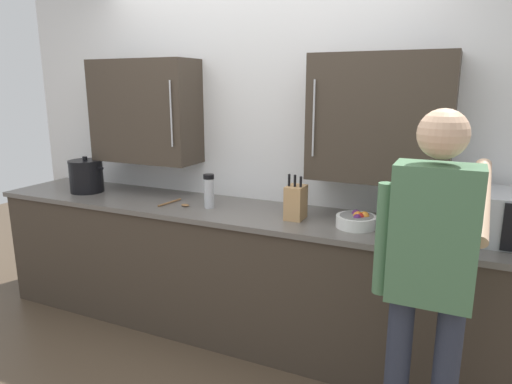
# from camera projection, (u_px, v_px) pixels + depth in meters

# --- Properties ---
(back_wall_tiled) EXTENTS (4.22, 0.44, 2.52)m
(back_wall_tiled) POSITION_uv_depth(u_px,v_px,m) (258.00, 143.00, 3.28)
(back_wall_tiled) COLOR white
(back_wall_tiled) RESTS_ON ground_plane
(counter_unit) EXTENTS (3.89, 0.66, 0.92)m
(counter_unit) POSITION_uv_depth(u_px,v_px,m) (240.00, 273.00, 3.21)
(counter_unit) COLOR #3D3328
(counter_unit) RESTS_ON ground_plane
(microwave_oven) EXTENTS (0.56, 0.79, 0.27)m
(microwave_oven) POSITION_uv_depth(u_px,v_px,m) (470.00, 214.00, 2.52)
(microwave_oven) COLOR #B7BABF
(microwave_oven) RESTS_ON counter_unit
(thermos_flask) EXTENTS (0.08, 0.08, 0.24)m
(thermos_flask) POSITION_uv_depth(u_px,v_px,m) (209.00, 191.00, 3.13)
(thermos_flask) COLOR #B7BABF
(thermos_flask) RESTS_ON counter_unit
(stock_pot) EXTENTS (0.36, 0.26, 0.28)m
(stock_pot) POSITION_uv_depth(u_px,v_px,m) (86.00, 176.00, 3.60)
(stock_pot) COLOR black
(stock_pot) RESTS_ON counter_unit
(knife_block) EXTENTS (0.11, 0.15, 0.29)m
(knife_block) POSITION_uv_depth(u_px,v_px,m) (296.00, 202.00, 2.87)
(knife_block) COLOR tan
(knife_block) RESTS_ON counter_unit
(wooden_spoon) EXTENTS (0.20, 0.23, 0.02)m
(wooden_spoon) POSITION_uv_depth(u_px,v_px,m) (177.00, 204.00, 3.22)
(wooden_spoon) COLOR brown
(wooden_spoon) RESTS_ON counter_unit
(fruit_bowl) EXTENTS (0.24, 0.24, 0.10)m
(fruit_bowl) POSITION_uv_depth(u_px,v_px,m) (357.00, 220.00, 2.72)
(fruit_bowl) COLOR white
(fruit_bowl) RESTS_ON counter_unit
(person_figure) EXTENTS (0.44, 0.58, 1.67)m
(person_figure) POSITION_uv_depth(u_px,v_px,m) (430.00, 270.00, 1.91)
(person_figure) COLOR #282D3D
(person_figure) RESTS_ON ground_plane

